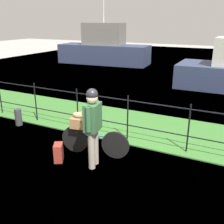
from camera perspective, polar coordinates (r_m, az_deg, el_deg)
ground_plane at (r=5.35m, az=-5.00°, el=-13.77°), size 60.00×60.00×0.00m
grass_strip at (r=7.59m, az=6.17°, el=-3.22°), size 27.00×2.40×0.03m
harbor_water at (r=15.95m, az=17.83°, el=7.95°), size 30.00×30.00×0.00m
iron_fence at (r=6.54m, az=3.43°, el=-0.70°), size 18.04×0.04×1.18m
bicycle_main at (r=5.96m, az=-3.96°, el=-6.36°), size 1.60×0.31×0.63m
wooden_crate at (r=5.92m, az=-7.20°, el=-2.28°), size 0.37×0.34×0.23m
terrier_dog at (r=5.85m, az=-7.06°, el=-0.55°), size 0.32×0.18×0.18m
cyclist_person at (r=5.25m, az=-4.22°, el=-2.08°), size 0.32×0.53×1.68m
backpack_on_paving at (r=5.87m, az=-11.55°, el=-8.63°), size 0.30×0.33×0.40m
mooring_bollard at (r=8.11m, az=-19.69°, el=-1.05°), size 0.20×0.20×0.49m
moored_boat_mid at (r=18.76m, az=-1.78°, el=13.53°), size 6.42×2.54×4.34m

